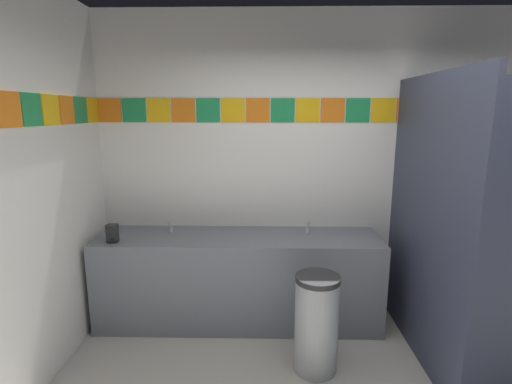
{
  "coord_description": "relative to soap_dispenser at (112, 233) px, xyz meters",
  "views": [
    {
      "loc": [
        -0.51,
        -1.89,
        1.93
      ],
      "look_at": [
        -0.58,
        1.13,
        1.3
      ],
      "focal_mm": 26.96,
      "sensor_mm": 36.0,
      "label": 1
    }
  ],
  "objects": [
    {
      "name": "toilet",
      "position": [
        3.11,
        0.06,
        -0.6
      ],
      "size": [
        0.39,
        0.49,
        0.74
      ],
      "color": "white",
      "rests_on": "ground_plane"
    },
    {
      "name": "vanity_counter",
      "position": [
        1.07,
        0.19,
        -0.49
      ],
      "size": [
        2.55,
        0.62,
        0.83
      ],
      "color": "slate",
      "rests_on": "ground_plane"
    },
    {
      "name": "wall_back",
      "position": [
        1.81,
        0.54,
        0.51
      ],
      "size": [
        4.14,
        0.09,
        2.84
      ],
      "color": "white",
      "rests_on": "ground_plane"
    },
    {
      "name": "faucet_left",
      "position": [
        0.43,
        0.28,
        -0.03
      ],
      "size": [
        0.04,
        0.1,
        0.14
      ],
      "color": "silver",
      "rests_on": "vanity_counter"
    },
    {
      "name": "faucet_right",
      "position": [
        1.71,
        0.28,
        -0.03
      ],
      "size": [
        0.04,
        0.1,
        0.14
      ],
      "color": "silver",
      "rests_on": "vanity_counter"
    },
    {
      "name": "stall_divider",
      "position": [
        2.71,
        -0.51,
        0.2
      ],
      "size": [
        0.92,
        1.5,
        2.21
      ],
      "color": "#33384C",
      "rests_on": "ground_plane"
    },
    {
      "name": "soap_dispenser",
      "position": [
        0.0,
        0.0,
        0.0
      ],
      "size": [
        0.09,
        0.09,
        0.16
      ],
      "color": "black",
      "rests_on": "vanity_counter"
    },
    {
      "name": "trash_bin",
      "position": [
        1.7,
        -0.51,
        -0.53
      ],
      "size": [
        0.33,
        0.33,
        0.76
      ],
      "color": "#999EA3",
      "rests_on": "ground_plane"
    }
  ]
}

